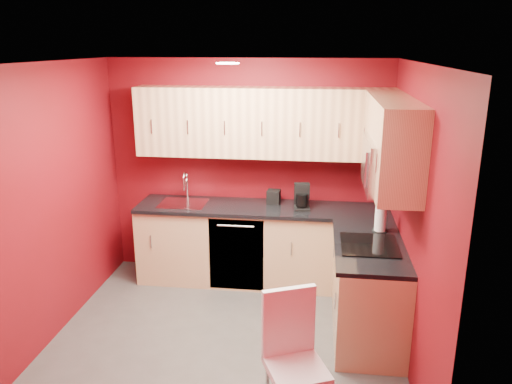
% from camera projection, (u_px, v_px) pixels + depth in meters
% --- Properties ---
extents(floor, '(3.20, 3.20, 0.00)m').
position_uv_depth(floor, '(226.00, 337.00, 4.69)').
color(floor, '#494644').
rests_on(floor, ground).
extents(ceiling, '(3.20, 3.20, 0.00)m').
position_uv_depth(ceiling, '(221.00, 63.00, 3.98)').
color(ceiling, white).
rests_on(ceiling, wall_back).
extents(wall_back, '(3.20, 0.00, 3.20)m').
position_uv_depth(wall_back, '(248.00, 170.00, 5.76)').
color(wall_back, maroon).
rests_on(wall_back, floor).
extents(wall_front, '(3.20, 0.00, 3.20)m').
position_uv_depth(wall_front, '(175.00, 293.00, 2.91)').
color(wall_front, maroon).
rests_on(wall_front, floor).
extents(wall_left, '(0.00, 3.00, 3.00)m').
position_uv_depth(wall_left, '(51.00, 204.00, 4.53)').
color(wall_left, maroon).
rests_on(wall_left, floor).
extents(wall_right, '(0.00, 3.00, 3.00)m').
position_uv_depth(wall_right, '(413.00, 219.00, 4.14)').
color(wall_right, maroon).
rests_on(wall_right, floor).
extents(base_cabinets_back, '(2.80, 0.60, 0.87)m').
position_uv_depth(base_cabinets_back, '(262.00, 246.00, 5.68)').
color(base_cabinets_back, tan).
rests_on(base_cabinets_back, floor).
extents(base_cabinets_right, '(0.60, 1.30, 0.87)m').
position_uv_depth(base_cabinets_right, '(367.00, 291.00, 4.65)').
color(base_cabinets_right, tan).
rests_on(base_cabinets_right, floor).
extents(countertop_back, '(2.80, 0.63, 0.04)m').
position_uv_depth(countertop_back, '(262.00, 208.00, 5.54)').
color(countertop_back, black).
rests_on(countertop_back, base_cabinets_back).
extents(countertop_right, '(0.63, 1.27, 0.04)m').
position_uv_depth(countertop_right, '(369.00, 246.00, 4.50)').
color(countertop_right, black).
rests_on(countertop_right, base_cabinets_right).
extents(upper_cabinets_back, '(2.80, 0.35, 0.75)m').
position_uv_depth(upper_cabinets_back, '(264.00, 123.00, 5.40)').
color(upper_cabinets_back, '#E1B37F').
rests_on(upper_cabinets_back, wall_back).
extents(upper_cabinets_right, '(0.35, 1.55, 0.75)m').
position_uv_depth(upper_cabinets_right, '(391.00, 133.00, 4.40)').
color(upper_cabinets_right, '#E1B37F').
rests_on(upper_cabinets_right, wall_right).
extents(microwave, '(0.42, 0.76, 0.42)m').
position_uv_depth(microwave, '(388.00, 164.00, 4.24)').
color(microwave, silver).
rests_on(microwave, upper_cabinets_right).
extents(cooktop, '(0.50, 0.55, 0.01)m').
position_uv_depth(cooktop, '(369.00, 245.00, 4.46)').
color(cooktop, black).
rests_on(cooktop, countertop_right).
extents(sink, '(0.52, 0.42, 0.35)m').
position_uv_depth(sink, '(183.00, 200.00, 5.65)').
color(sink, silver).
rests_on(sink, countertop_back).
extents(dishwasher_front, '(0.60, 0.02, 0.82)m').
position_uv_depth(dishwasher_front, '(236.00, 255.00, 5.44)').
color(dishwasher_front, black).
rests_on(dishwasher_front, base_cabinets_back).
extents(downlight, '(0.20, 0.20, 0.01)m').
position_uv_depth(downlight, '(228.00, 63.00, 4.27)').
color(downlight, white).
rests_on(downlight, ceiling).
extents(coffee_maker, '(0.19, 0.24, 0.28)m').
position_uv_depth(coffee_maker, '(302.00, 197.00, 5.41)').
color(coffee_maker, black).
rests_on(coffee_maker, countertop_back).
extents(napkin_holder, '(0.15, 0.15, 0.15)m').
position_uv_depth(napkin_holder, '(274.00, 197.00, 5.63)').
color(napkin_holder, black).
rests_on(napkin_holder, countertop_back).
extents(paper_towel, '(0.16, 0.16, 0.25)m').
position_uv_depth(paper_towel, '(380.00, 219.00, 4.77)').
color(paper_towel, silver).
rests_on(paper_towel, countertop_right).
extents(dining_chair, '(0.53, 0.54, 0.98)m').
position_uv_depth(dining_chair, '(297.00, 363.00, 3.50)').
color(dining_chair, white).
rests_on(dining_chair, floor).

